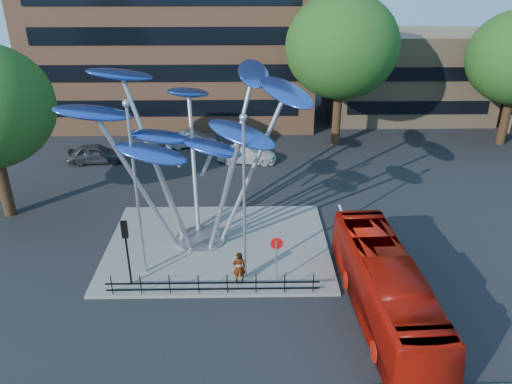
{
  "coord_description": "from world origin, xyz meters",
  "views": [
    {
      "loc": [
        0.68,
        -17.4,
        14.59
      ],
      "look_at": [
        1.05,
        4.0,
        4.28
      ],
      "focal_mm": 35.0,
      "sensor_mm": 36.0,
      "label": 1
    }
  ],
  "objects_px": {
    "street_lamp_right": "(244,185)",
    "traffic_light_island": "(126,239)",
    "tree_right": "(342,46)",
    "leaf_sculpture": "(193,123)",
    "no_entry_sign_island": "(277,253)",
    "parked_car_mid": "(193,139)",
    "parked_car_left": "(96,153)",
    "parked_car_right": "(247,154)",
    "red_bus": "(385,287)",
    "pedestrian": "(239,268)",
    "street_lamp_left": "(135,176)"
  },
  "relations": [
    {
      "from": "red_bus",
      "to": "street_lamp_left",
      "type": "bearing_deg",
      "value": 160.62
    },
    {
      "from": "parked_car_right",
      "to": "leaf_sculpture",
      "type": "bearing_deg",
      "value": 173.84
    },
    {
      "from": "leaf_sculpture",
      "to": "traffic_light_island",
      "type": "distance_m",
      "value": 6.65
    },
    {
      "from": "leaf_sculpture",
      "to": "red_bus",
      "type": "height_order",
      "value": "leaf_sculpture"
    },
    {
      "from": "no_entry_sign_island",
      "to": "parked_car_left",
      "type": "relative_size",
      "value": 0.58
    },
    {
      "from": "no_entry_sign_island",
      "to": "pedestrian",
      "type": "height_order",
      "value": "no_entry_sign_island"
    },
    {
      "from": "street_lamp_left",
      "to": "pedestrian",
      "type": "height_order",
      "value": "street_lamp_left"
    },
    {
      "from": "pedestrian",
      "to": "parked_car_right",
      "type": "relative_size",
      "value": 0.37
    },
    {
      "from": "pedestrian",
      "to": "parked_car_right",
      "type": "bearing_deg",
      "value": -99.5
    },
    {
      "from": "tree_right",
      "to": "traffic_light_island",
      "type": "relative_size",
      "value": 3.54
    },
    {
      "from": "leaf_sculpture",
      "to": "street_lamp_left",
      "type": "height_order",
      "value": "leaf_sculpture"
    },
    {
      "from": "pedestrian",
      "to": "parked_car_mid",
      "type": "height_order",
      "value": "pedestrian"
    },
    {
      "from": "tree_right",
      "to": "leaf_sculpture",
      "type": "relative_size",
      "value": 0.95
    },
    {
      "from": "tree_right",
      "to": "red_bus",
      "type": "bearing_deg",
      "value": -93.68
    },
    {
      "from": "no_entry_sign_island",
      "to": "parked_car_mid",
      "type": "distance_m",
      "value": 20.14
    },
    {
      "from": "traffic_light_island",
      "to": "red_bus",
      "type": "bearing_deg",
      "value": -11.16
    },
    {
      "from": "tree_right",
      "to": "red_bus",
      "type": "distance_m",
      "value": 22.81
    },
    {
      "from": "no_entry_sign_island",
      "to": "red_bus",
      "type": "relative_size",
      "value": 0.24
    },
    {
      "from": "tree_right",
      "to": "no_entry_sign_island",
      "type": "height_order",
      "value": "tree_right"
    },
    {
      "from": "street_lamp_right",
      "to": "parked_car_right",
      "type": "distance_m",
      "value": 15.95
    },
    {
      "from": "leaf_sculpture",
      "to": "parked_car_mid",
      "type": "distance_m",
      "value": 16.39
    },
    {
      "from": "pedestrian",
      "to": "tree_right",
      "type": "bearing_deg",
      "value": -119.86
    },
    {
      "from": "red_bus",
      "to": "parked_car_right",
      "type": "height_order",
      "value": "red_bus"
    },
    {
      "from": "parked_car_right",
      "to": "street_lamp_left",
      "type": "bearing_deg",
      "value": 167.77
    },
    {
      "from": "tree_right",
      "to": "pedestrian",
      "type": "height_order",
      "value": "tree_right"
    },
    {
      "from": "leaf_sculpture",
      "to": "parked_car_left",
      "type": "relative_size",
      "value": 2.99
    },
    {
      "from": "street_lamp_right",
      "to": "pedestrian",
      "type": "bearing_deg",
      "value": -119.35
    },
    {
      "from": "street_lamp_right",
      "to": "traffic_light_island",
      "type": "bearing_deg",
      "value": -174.81
    },
    {
      "from": "street_lamp_left",
      "to": "red_bus",
      "type": "height_order",
      "value": "street_lamp_left"
    },
    {
      "from": "leaf_sculpture",
      "to": "traffic_light_island",
      "type": "bearing_deg",
      "value": -125.04
    },
    {
      "from": "red_bus",
      "to": "pedestrian",
      "type": "bearing_deg",
      "value": 157.39
    },
    {
      "from": "parked_car_left",
      "to": "parked_car_mid",
      "type": "distance_m",
      "value": 7.8
    },
    {
      "from": "no_entry_sign_island",
      "to": "red_bus",
      "type": "height_order",
      "value": "red_bus"
    },
    {
      "from": "tree_right",
      "to": "street_lamp_left",
      "type": "relative_size",
      "value": 1.38
    },
    {
      "from": "leaf_sculpture",
      "to": "parked_car_mid",
      "type": "height_order",
      "value": "leaf_sculpture"
    },
    {
      "from": "red_bus",
      "to": "parked_car_left",
      "type": "distance_m",
      "value": 25.28
    },
    {
      "from": "no_entry_sign_island",
      "to": "parked_car_right",
      "type": "height_order",
      "value": "no_entry_sign_island"
    },
    {
      "from": "no_entry_sign_island",
      "to": "red_bus",
      "type": "xyz_separation_m",
      "value": [
        4.6,
        -2.3,
        -0.37
      ]
    },
    {
      "from": "street_lamp_right",
      "to": "parked_car_left",
      "type": "relative_size",
      "value": 1.95
    },
    {
      "from": "street_lamp_right",
      "to": "pedestrian",
      "type": "distance_m",
      "value": 4.14
    },
    {
      "from": "parked_car_right",
      "to": "street_lamp_right",
      "type": "bearing_deg",
      "value": -173.62
    },
    {
      "from": "leaf_sculpture",
      "to": "red_bus",
      "type": "relative_size",
      "value": 1.22
    },
    {
      "from": "parked_car_right",
      "to": "red_bus",
      "type": "bearing_deg",
      "value": -154.92
    },
    {
      "from": "tree_right",
      "to": "pedestrian",
      "type": "bearing_deg",
      "value": -111.75
    },
    {
      "from": "street_lamp_right",
      "to": "no_entry_sign_island",
      "type": "bearing_deg",
      "value": -17.87
    },
    {
      "from": "street_lamp_right",
      "to": "parked_car_left",
      "type": "height_order",
      "value": "street_lamp_right"
    },
    {
      "from": "tree_right",
      "to": "parked_car_mid",
      "type": "bearing_deg",
      "value": -178.73
    },
    {
      "from": "tree_right",
      "to": "parked_car_mid",
      "type": "distance_m",
      "value": 14.0
    },
    {
      "from": "no_entry_sign_island",
      "to": "pedestrian",
      "type": "xyz_separation_m",
      "value": [
        -1.78,
        -0.02,
        -0.82
      ]
    },
    {
      "from": "leaf_sculpture",
      "to": "parked_car_left",
      "type": "xyz_separation_m",
      "value": [
        -8.88,
        11.71,
        -6.15
      ]
    }
  ]
}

